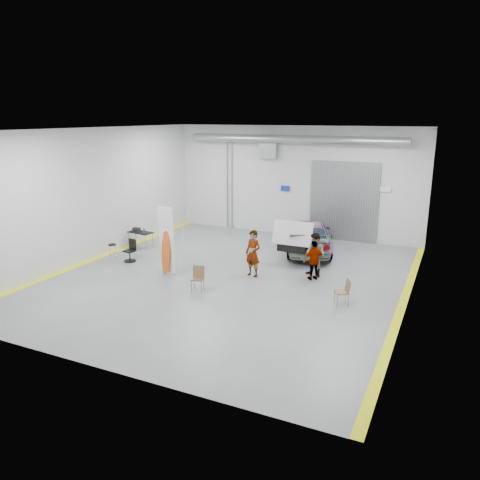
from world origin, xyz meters
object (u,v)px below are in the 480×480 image
at_px(folding_chair_near, 198,284).
at_px(folding_chair_far, 341,297).
at_px(shop_stool, 113,252).
at_px(sedan_car, 309,236).
at_px(office_chair, 130,252).
at_px(work_table, 139,232).
at_px(person_c, 314,260).
at_px(person_a, 253,253).
at_px(surfboard_display, 167,246).
at_px(person_b, 315,255).

xyz_separation_m(folding_chair_near, folding_chair_far, (5.31, 0.94, 0.00)).
height_order(folding_chair_near, shop_stool, folding_chair_near).
xyz_separation_m(sedan_car, shop_stool, (-7.81, -5.25, -0.40)).
bearing_deg(sedan_car, office_chair, 17.40).
bearing_deg(work_table, office_chair, -63.02).
bearing_deg(person_c, sedan_car, -113.38).
xyz_separation_m(person_c, work_table, (-9.45, 1.00, -0.02)).
distance_m(person_c, shop_stool, 9.35).
distance_m(person_a, person_c, 2.52).
distance_m(surfboard_display, work_table, 4.76).
bearing_deg(work_table, person_b, -3.59).
relative_size(sedan_car, folding_chair_far, 5.52).
bearing_deg(person_a, surfboard_display, -144.15).
bearing_deg(work_table, folding_chair_far, -16.05).
bearing_deg(work_table, shop_stool, -84.95).
height_order(folding_chair_near, folding_chair_far, folding_chair_far).
xyz_separation_m(folding_chair_near, shop_stool, (-5.60, 1.80, 0.08)).
bearing_deg(shop_stool, folding_chair_far, -4.54).
height_order(sedan_car, folding_chair_near, sedan_car).
bearing_deg(folding_chair_far, office_chair, -123.52).
relative_size(person_c, surfboard_display, 0.53).
bearing_deg(folding_chair_far, shop_stool, -122.14).
bearing_deg(folding_chair_near, sedan_car, 57.40).
distance_m(surfboard_display, folding_chair_near, 2.60).
bearing_deg(sedan_car, person_a, 58.84).
relative_size(shop_stool, office_chair, 0.75).
relative_size(folding_chair_far, office_chair, 0.95).
xyz_separation_m(folding_chair_near, work_table, (-5.81, 4.13, 0.50)).
distance_m(sedan_car, person_b, 3.77).
distance_m(sedan_car, office_chair, 8.59).
relative_size(person_c, shop_stool, 2.16).
xyz_separation_m(surfboard_display, shop_stool, (-3.48, 0.65, -0.87)).
height_order(person_a, folding_chair_far, person_a).
bearing_deg(person_b, folding_chair_near, -113.85).
relative_size(person_c, office_chair, 1.62).
bearing_deg(folding_chair_near, shop_stool, 146.96).
bearing_deg(shop_stool, person_a, 5.73).
height_order(folding_chair_near, work_table, work_table).
height_order(person_b, person_c, person_b).
distance_m(sedan_car, work_table, 8.53).
bearing_deg(folding_chair_near, office_chair, 142.04).
height_order(sedan_car, office_chair, sedan_car).
bearing_deg(office_chair, person_b, 18.29).
distance_m(sedan_car, person_a, 4.68).
bearing_deg(person_a, sedan_car, 91.82).
distance_m(person_b, folding_chair_near, 5.07).
bearing_deg(surfboard_display, shop_stool, -178.21).
bearing_deg(folding_chair_far, work_table, -133.65).
bearing_deg(person_a, shop_stool, -160.18).
distance_m(work_table, office_chair, 2.45).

